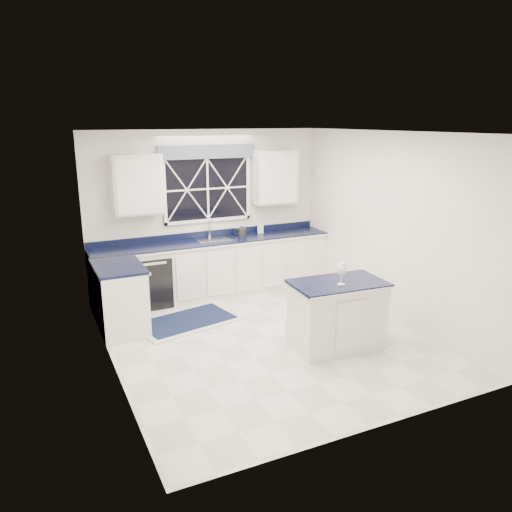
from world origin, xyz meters
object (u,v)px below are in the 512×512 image
kettle (242,231)px  soap_bottle (260,227)px  wine_glass (342,269)px  island (337,314)px  faucet (210,228)px  dishwasher (149,280)px

kettle → soap_bottle: soap_bottle is taller
kettle → wine_glass: 2.74m
island → faucet: bearing=108.1°
dishwasher → soap_bottle: 2.12m
soap_bottle → wine_glass: bearing=-94.8°
kettle → wine_glass: bearing=-66.5°
wine_glass → kettle: bearing=93.0°
island → wine_glass: bearing=-103.7°
soap_bottle → kettle: bearing=-170.5°
faucet → wine_glass: size_ratio=1.08×
faucet → kettle: 0.55m
dishwasher → faucet: size_ratio=2.72×
dishwasher → faucet: 1.31m
kettle → island: bearing=-65.8°
dishwasher → wine_glass: bearing=-55.9°
faucet → soap_bottle: size_ratio=1.39×
soap_bottle → island: bearing=-94.4°
faucet → kettle: faucet is taller
dishwasher → wine_glass: (1.78, -2.63, 0.66)m
faucet → soap_bottle: bearing=-2.0°
faucet → island: 2.90m
faucet → soap_bottle: 0.92m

